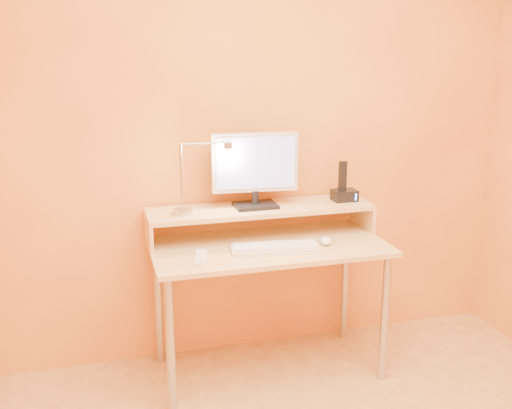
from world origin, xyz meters
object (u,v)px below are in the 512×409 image
object	(u,v)px
phone_dock	(344,195)
remote_control	(201,257)
monitor_panel	(255,162)
lamp_base	(183,212)
mouse	(326,241)
keyboard	(275,249)

from	to	relation	value
phone_dock	remote_control	bearing A→B (deg)	-162.18
monitor_panel	remote_control	xyz separation A→B (m)	(-0.35, -0.29, -0.39)
remote_control	lamp_base	bearing A→B (deg)	114.50
remote_control	mouse	bearing A→B (deg)	18.45
phone_dock	keyboard	size ratio (longest dim) A/B	0.30
keyboard	mouse	xyz separation A→B (m)	(0.28, 0.03, 0.01)
phone_dock	keyboard	distance (m)	0.57
lamp_base	remote_control	xyz separation A→B (m)	(0.04, -0.25, -0.16)
remote_control	phone_dock	bearing A→B (deg)	32.09
lamp_base	remote_control	size ratio (longest dim) A/B	0.52
monitor_panel	lamp_base	distance (m)	0.45
monitor_panel	mouse	size ratio (longest dim) A/B	4.42
lamp_base	mouse	world-z (taller)	lamp_base
keyboard	monitor_panel	bearing A→B (deg)	104.54
mouse	remote_control	size ratio (longest dim) A/B	0.54
phone_dock	mouse	distance (m)	0.34
keyboard	mouse	size ratio (longest dim) A/B	4.28
phone_dock	keyboard	xyz separation A→B (m)	(-0.48, -0.26, -0.18)
keyboard	remote_control	size ratio (longest dim) A/B	2.30
monitor_panel	mouse	world-z (taller)	monitor_panel
monitor_panel	keyboard	world-z (taller)	monitor_panel
remote_control	keyboard	bearing A→B (deg)	17.12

